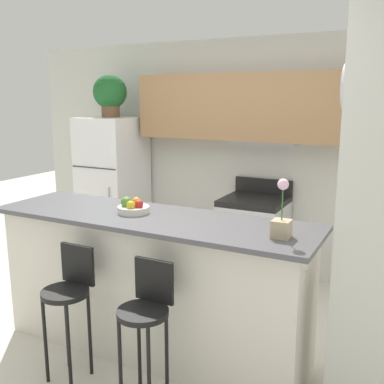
{
  "coord_description": "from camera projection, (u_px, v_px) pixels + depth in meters",
  "views": [
    {
      "loc": [
        1.74,
        -2.7,
        1.93
      ],
      "look_at": [
        0.0,
        0.67,
        1.13
      ],
      "focal_mm": 42.0,
      "sensor_mm": 36.0,
      "label": 1
    }
  ],
  "objects": [
    {
      "name": "ground_plane",
      "position": [
        153.0,
        348.0,
        3.53
      ],
      "size": [
        14.0,
        14.0,
        0.0
      ],
      "primitive_type": "plane",
      "color": "beige"
    },
    {
      "name": "wall_back",
      "position": [
        252.0,
        138.0,
        4.79
      ],
      "size": [
        5.6,
        0.38,
        2.55
      ],
      "color": "silver",
      "rests_on": "ground_plane"
    },
    {
      "name": "pillar_right",
      "position": [
        372.0,
        213.0,
        2.57
      ],
      "size": [
        0.38,
        0.32,
        2.55
      ],
      "color": "silver",
      "rests_on": "ground_plane"
    },
    {
      "name": "counter_bar",
      "position": [
        152.0,
        283.0,
        3.42
      ],
      "size": [
        2.49,
        0.73,
        1.07
      ],
      "color": "silver",
      "rests_on": "ground_plane"
    },
    {
      "name": "refrigerator",
      "position": [
        114.0,
        189.0,
        5.37
      ],
      "size": [
        0.63,
        0.71,
        1.7
      ],
      "color": "white",
      "rests_on": "ground_plane"
    },
    {
      "name": "stove_range",
      "position": [
        253.0,
        240.0,
        4.71
      ],
      "size": [
        0.63,
        0.62,
        1.07
      ],
      "color": "silver",
      "rests_on": "ground_plane"
    },
    {
      "name": "bar_stool_left",
      "position": [
        69.0,
        294.0,
        3.06
      ],
      "size": [
        0.32,
        0.32,
        0.94
      ],
      "color": "black",
      "rests_on": "ground_plane"
    },
    {
      "name": "bar_stool_right",
      "position": [
        146.0,
        314.0,
        2.78
      ],
      "size": [
        0.32,
        0.32,
        0.94
      ],
      "color": "black",
      "rests_on": "ground_plane"
    },
    {
      "name": "potted_plant_on_fridge",
      "position": [
        110.0,
        94.0,
        5.14
      ],
      "size": [
        0.39,
        0.39,
        0.48
      ],
      "color": "brown",
      "rests_on": "refrigerator"
    },
    {
      "name": "orchid_vase",
      "position": [
        282.0,
        220.0,
        2.77
      ],
      "size": [
        0.11,
        0.11,
        0.37
      ],
      "color": "tan",
      "rests_on": "counter_bar"
    },
    {
      "name": "fruit_bowl",
      "position": [
        133.0,
        207.0,
        3.39
      ],
      "size": [
        0.24,
        0.24,
        0.12
      ],
      "color": "silver",
      "rests_on": "counter_bar"
    },
    {
      "name": "trash_bin",
      "position": [
        141.0,
        255.0,
        5.06
      ],
      "size": [
        0.28,
        0.28,
        0.38
      ],
      "color": "#59595B",
      "rests_on": "ground_plane"
    }
  ]
}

